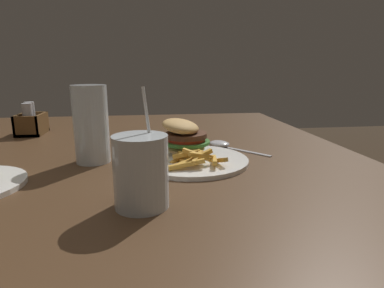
# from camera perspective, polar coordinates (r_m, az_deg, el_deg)

# --- Properties ---
(dining_table) EXTENTS (1.55, 1.24, 0.73)m
(dining_table) POSITION_cam_1_polar(r_m,az_deg,el_deg) (0.80, -13.01, -8.65)
(dining_table) COLOR #4C331E
(dining_table) RESTS_ON ground_plane
(meal_plate_near) EXTENTS (0.27, 0.27, 0.10)m
(meal_plate_near) POSITION_cam_1_polar(r_m,az_deg,el_deg) (0.78, -0.74, -0.60)
(meal_plate_near) COLOR white
(meal_plate_near) RESTS_ON dining_table
(beer_glass) EXTENTS (0.08, 0.08, 0.18)m
(beer_glass) POSITION_cam_1_polar(r_m,az_deg,el_deg) (0.78, -17.48, 3.04)
(beer_glass) COLOR silver
(beer_glass) RESTS_ON dining_table
(juice_glass) EXTENTS (0.09, 0.09, 0.19)m
(juice_glass) POSITION_cam_1_polar(r_m,az_deg,el_deg) (0.52, -9.05, -5.12)
(juice_glass) COLOR silver
(juice_glass) RESTS_ON dining_table
(spoon) EXTENTS (0.17, 0.15, 0.02)m
(spoon) POSITION_cam_1_polar(r_m,az_deg,el_deg) (0.91, 5.24, -0.05)
(spoon) COLOR silver
(spoon) RESTS_ON dining_table
(condiment_caddy) EXTENTS (0.12, 0.08, 0.11)m
(condiment_caddy) POSITION_cam_1_polar(r_m,az_deg,el_deg) (1.20, -26.73, 3.36)
(condiment_caddy) COLOR brown
(condiment_caddy) RESTS_ON dining_table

